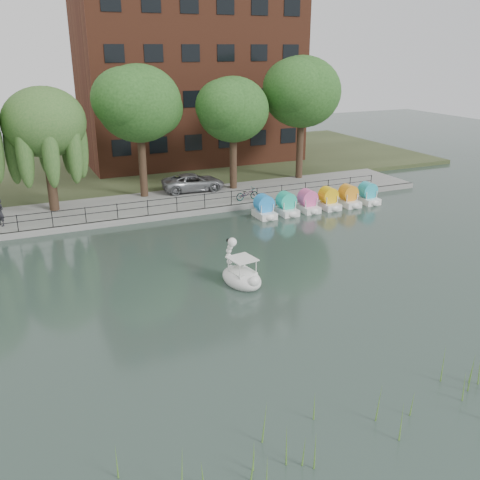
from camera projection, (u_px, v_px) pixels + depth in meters
ground_plane at (265, 294)px, 24.83m from camera, size 120.00×120.00×0.00m
promenade at (165, 204)px, 38.48m from camera, size 40.00×6.00×0.40m
kerb at (178, 215)px, 35.96m from camera, size 40.00×0.25×0.40m
land_strip at (123, 167)px, 50.50m from camera, size 60.00×22.00×0.36m
railing at (177, 200)px, 35.81m from camera, size 32.00×0.05×1.00m
apartment_building at (190, 64)px, 50.05m from camera, size 20.00×10.07×18.00m
willow_mid at (44, 123)px, 34.39m from camera, size 5.32×5.32×8.15m
broadleaf_center at (139, 104)px, 37.48m from camera, size 6.00×6.00×9.25m
broadleaf_right at (233, 110)px, 39.98m from camera, size 5.40×5.40×8.32m
broadleaf_far at (302, 92)px, 43.00m from camera, size 6.30×6.30×9.71m
minivan at (193, 181)px, 40.94m from camera, size 2.90×5.62×1.52m
bicycle at (247, 193)px, 38.54m from camera, size 0.65×1.74×1.00m
swan_boat at (241, 275)px, 25.84m from camera, size 1.94×2.71×2.12m
pedal_boat_row at (318, 201)px, 37.55m from camera, size 9.65×1.70×1.40m
reed_bank at (454, 383)px, 17.25m from camera, size 24.00×2.40×1.20m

